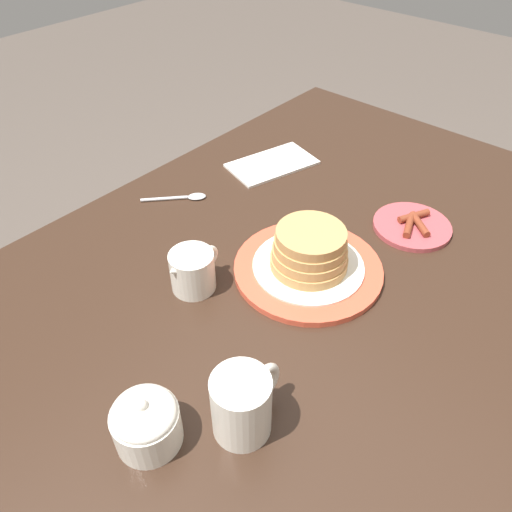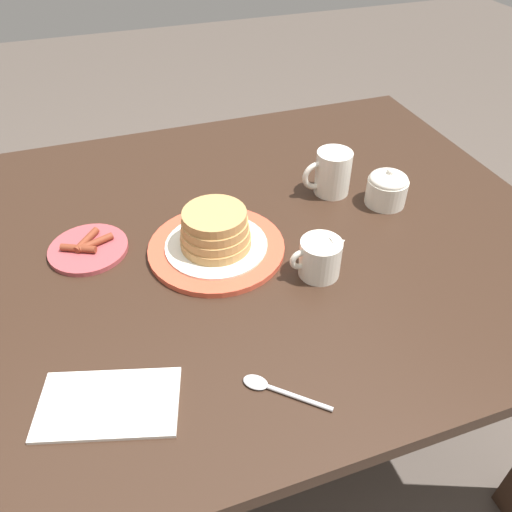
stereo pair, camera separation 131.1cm
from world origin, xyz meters
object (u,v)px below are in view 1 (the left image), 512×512
at_px(coffee_mug, 243,403).
at_px(pancake_plate, 309,258).
at_px(sugar_bowl, 147,423).
at_px(spoon, 185,197).
at_px(side_plate_bacon, 412,226).
at_px(creamer_pitcher, 192,271).
at_px(napkin, 272,164).

bearing_deg(coffee_mug, pancake_plate, 21.30).
distance_m(sugar_bowl, spoon, 0.55).
height_order(pancake_plate, coffee_mug, coffee_mug).
bearing_deg(side_plate_bacon, spoon, 118.71).
distance_m(side_plate_bacon, creamer_pitcher, 0.45).
bearing_deg(coffee_mug, creamer_pitcher, 60.44).
xyz_separation_m(sugar_bowl, napkin, (0.63, 0.32, -0.04)).
distance_m(coffee_mug, napkin, 0.67).
bearing_deg(spoon, napkin, -12.72).
distance_m(pancake_plate, napkin, 0.37).
bearing_deg(spoon, side_plate_bacon, -61.29).
distance_m(coffee_mug, spoon, 0.55).
bearing_deg(sugar_bowl, side_plate_bacon, -3.68).
relative_size(side_plate_bacon, spoon, 1.34).
xyz_separation_m(pancake_plate, creamer_pitcher, (-0.16, 0.12, 0.01)).
relative_size(side_plate_bacon, coffee_mug, 1.35).
height_order(sugar_bowl, napkin, sugar_bowl).
bearing_deg(side_plate_bacon, pancake_plate, 161.34).
distance_m(pancake_plate, creamer_pitcher, 0.20).
xyz_separation_m(pancake_plate, side_plate_bacon, (0.24, -0.08, -0.03)).
bearing_deg(sugar_bowl, creamer_pitcher, 35.30).
height_order(coffee_mug, creamer_pitcher, coffee_mug).
relative_size(coffee_mug, napkin, 0.51).
relative_size(coffee_mug, sugar_bowl, 1.29).
bearing_deg(side_plate_bacon, napkin, 89.68).
height_order(pancake_plate, creamer_pitcher, pancake_plate).
height_order(coffee_mug, napkin, coffee_mug).
xyz_separation_m(pancake_plate, napkin, (0.24, 0.28, -0.03)).
height_order(coffee_mug, sugar_bowl, coffee_mug).
distance_m(side_plate_bacon, spoon, 0.47).
xyz_separation_m(coffee_mug, creamer_pitcher, (0.14, 0.24, -0.01)).
xyz_separation_m(creamer_pitcher, spoon, (0.17, 0.21, -0.03)).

